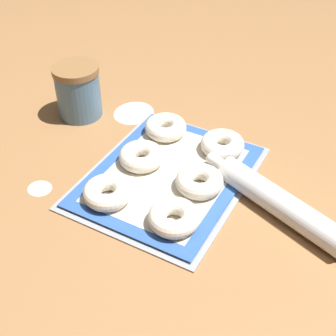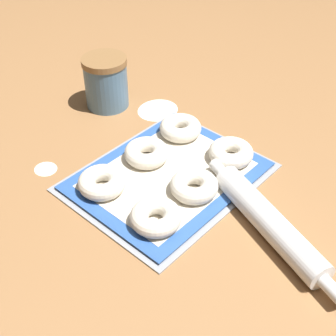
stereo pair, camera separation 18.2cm
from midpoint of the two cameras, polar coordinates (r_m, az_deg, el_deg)
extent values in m
plane|color=olive|center=(1.04, -4.98, -1.11)|extent=(2.80, 2.80, 0.00)
cube|color=#93969B|center=(1.03, -5.05, -1.47)|extent=(0.41, 0.33, 0.01)
cube|color=#2D569E|center=(1.03, -5.06, -1.25)|extent=(0.39, 0.31, 0.00)
cube|color=beige|center=(1.03, -5.06, -1.23)|extent=(0.33, 0.25, 0.00)
torus|color=silver|center=(0.90, -5.06, -6.51)|extent=(0.10, 0.10, 0.04)
torus|color=silver|center=(0.98, -1.43, -2.04)|extent=(0.10, 0.10, 0.04)
torus|color=silver|center=(1.08, 1.90, 2.57)|extent=(0.10, 0.10, 0.04)
torus|color=silver|center=(0.98, -12.74, -3.34)|extent=(0.10, 0.10, 0.04)
torus|color=silver|center=(1.05, -8.22, 1.06)|extent=(0.10, 0.10, 0.04)
torus|color=silver|center=(1.14, -4.89, 4.67)|extent=(0.10, 0.10, 0.04)
cylinder|color=slate|center=(1.24, -15.06, 8.46)|extent=(0.11, 0.11, 0.12)
cylinder|color=olive|center=(1.21, -15.61, 11.22)|extent=(0.12, 0.12, 0.02)
cylinder|color=silver|center=(0.94, 8.27, -4.84)|extent=(0.16, 0.30, 0.05)
cylinder|color=silver|center=(1.03, 1.10, 0.31)|extent=(0.04, 0.06, 0.02)
ellipsoid|color=white|center=(1.07, -20.20, -2.67)|extent=(0.05, 0.05, 0.00)
ellipsoid|color=white|center=(1.25, -8.40, 6.45)|extent=(0.11, 0.10, 0.00)
camera|label=1|loc=(0.09, -95.16, -4.29)|focal=50.00mm
camera|label=2|loc=(0.09, 84.84, 4.29)|focal=50.00mm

